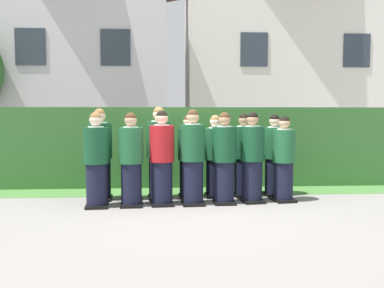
% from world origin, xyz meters
% --- Properties ---
extents(ground_plane, '(60.00, 60.00, 0.00)m').
position_xyz_m(ground_plane, '(0.00, 0.00, 0.00)').
color(ground_plane, gray).
extents(student_front_row_0, '(0.42, 0.53, 1.63)m').
position_xyz_m(student_front_row_0, '(-1.67, -0.13, 0.78)').
color(student_front_row_0, black).
rests_on(student_front_row_0, ground).
extents(student_front_row_1, '(0.42, 0.52, 1.62)m').
position_xyz_m(student_front_row_1, '(-1.08, -0.08, 0.77)').
color(student_front_row_1, black).
rests_on(student_front_row_1, ground).
extents(student_in_red_blazer, '(0.43, 0.54, 1.66)m').
position_xyz_m(student_in_red_blazer, '(-0.55, -0.03, 0.79)').
color(student_in_red_blazer, black).
rests_on(student_in_red_blazer, ground).
extents(student_front_row_3, '(0.44, 0.54, 1.68)m').
position_xyz_m(student_front_row_3, '(-0.01, -0.03, 0.80)').
color(student_front_row_3, black).
rests_on(student_front_row_3, ground).
extents(student_front_row_4, '(0.42, 0.51, 1.63)m').
position_xyz_m(student_front_row_4, '(0.56, 0.01, 0.78)').
color(student_front_row_4, black).
rests_on(student_front_row_4, ground).
extents(student_front_row_5, '(0.44, 0.51, 1.63)m').
position_xyz_m(student_front_row_5, '(1.08, 0.09, 0.78)').
color(student_front_row_5, black).
rests_on(student_front_row_5, ground).
extents(student_front_row_6, '(0.42, 0.49, 1.56)m').
position_xyz_m(student_front_row_6, '(1.67, 0.13, 0.74)').
color(student_front_row_6, black).
rests_on(student_front_row_6, ground).
extents(student_rear_row_0, '(0.44, 0.54, 1.70)m').
position_xyz_m(student_rear_row_0, '(-1.70, 0.46, 0.81)').
color(student_rear_row_0, black).
rests_on(student_rear_row_0, ground).
extents(student_rear_row_1, '(0.41, 0.49, 1.59)m').
position_xyz_m(student_rear_row_1, '(-1.13, 0.48, 0.76)').
color(student_rear_row_1, black).
rests_on(student_rear_row_1, ground).
extents(student_rear_row_2, '(0.45, 0.56, 1.73)m').
position_xyz_m(student_rear_row_2, '(-0.61, 0.48, 0.83)').
color(student_rear_row_2, black).
rests_on(student_rear_row_2, ground).
extents(student_rear_row_3, '(0.41, 0.51, 1.58)m').
position_xyz_m(student_rear_row_3, '(-0.05, 0.56, 0.75)').
color(student_rear_row_3, black).
rests_on(student_rear_row_3, ground).
extents(student_rear_row_4, '(0.41, 0.50, 1.58)m').
position_xyz_m(student_rear_row_4, '(0.47, 0.61, 0.75)').
color(student_rear_row_4, black).
rests_on(student_rear_row_4, ground).
extents(student_rear_row_5, '(0.42, 0.52, 1.61)m').
position_xyz_m(student_rear_row_5, '(1.03, 0.63, 0.77)').
color(student_rear_row_5, black).
rests_on(student_rear_row_5, ground).
extents(student_rear_row_6, '(0.41, 0.51, 1.59)m').
position_xyz_m(student_rear_row_6, '(1.63, 0.66, 0.76)').
color(student_rear_row_6, black).
rests_on(student_rear_row_6, ground).
extents(hedge, '(8.91, 0.70, 1.74)m').
position_xyz_m(hedge, '(0.00, 1.94, 0.87)').
color(hedge, '#33662D').
rests_on(hedge, ground).
extents(school_building_main, '(8.12, 3.42, 8.25)m').
position_xyz_m(school_building_main, '(4.13, 7.85, 4.23)').
color(school_building_main, silver).
rests_on(school_building_main, ground).
extents(school_building_annex, '(5.97, 4.54, 7.52)m').
position_xyz_m(school_building_annex, '(-3.26, 7.76, 3.84)').
color(school_building_annex, silver).
rests_on(school_building_annex, ground).
extents(lawn_strip, '(8.91, 0.90, 0.01)m').
position_xyz_m(lawn_strip, '(0.00, 1.14, 0.00)').
color(lawn_strip, '#477A38').
rests_on(lawn_strip, ground).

